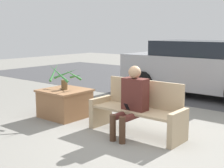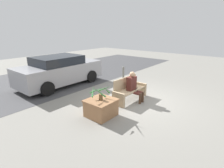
% 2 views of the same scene
% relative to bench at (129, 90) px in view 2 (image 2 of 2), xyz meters
% --- Properties ---
extents(ground_plane, '(30.00, 30.00, 0.00)m').
position_rel_bench_xyz_m(ground_plane, '(0.15, -0.33, -0.41)').
color(ground_plane, gray).
extents(road_surface, '(20.00, 6.00, 0.01)m').
position_rel_bench_xyz_m(road_surface, '(0.15, 5.35, -0.41)').
color(road_surface, '#424244').
rests_on(road_surface, ground_plane).
extents(bench, '(1.68, 0.55, 0.91)m').
position_rel_bench_xyz_m(bench, '(0.00, 0.00, 0.00)').
color(bench, tan).
rests_on(bench, ground_plane).
extents(person_seated, '(0.42, 0.63, 1.18)m').
position_rel_bench_xyz_m(person_seated, '(0.01, -0.20, 0.23)').
color(person_seated, '#51231E').
rests_on(person_seated, ground_plane).
extents(planter_box, '(0.90, 0.86, 0.57)m').
position_rel_bench_xyz_m(planter_box, '(-1.76, -0.08, -0.11)').
color(planter_box, '#936642').
rests_on(planter_box, ground_plane).
extents(potted_plant, '(0.71, 0.69, 0.54)m').
position_rel_bench_xyz_m(potted_plant, '(-1.76, -0.06, 0.41)').
color(potted_plant, brown).
rests_on(potted_plant, planter_box).
extents(parked_car, '(4.24, 1.98, 1.49)m').
position_rel_bench_xyz_m(parked_car, '(-0.57, 3.84, 0.34)').
color(parked_car, '#99999E').
rests_on(parked_car, ground_plane).
extents(bollard_post, '(0.13, 0.13, 0.67)m').
position_rel_bench_xyz_m(bollard_post, '(2.57, 2.13, -0.06)').
color(bollard_post, slate).
rests_on(bollard_post, ground_plane).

